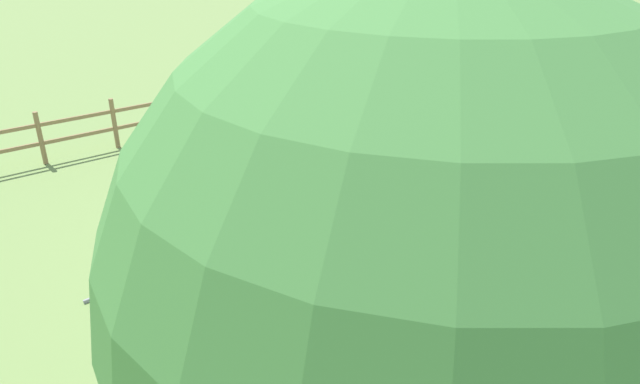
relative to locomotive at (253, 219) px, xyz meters
The scene contains 7 objects.
ground_plane 1.37m from the locomotive, 90.00° to the right, with size 60.00×60.00×0.00m, color #75934C.
track 1.29m from the locomotive, 90.00° to the right, with size 0.74×6.40×0.04m.
locomotive is the anchor object (origin of this frame).
passenger_car 2.11m from the locomotive, 90.00° to the right, with size 0.80×2.70×0.97m.
conductor_person 1.21m from the locomotive, 17.21° to the right, with size 0.30×0.30×1.62m.
oak_tree_near 4.95m from the locomotive, 157.29° to the left, with size 2.22×2.22×3.66m.
fence_section 4.77m from the locomotive, 14.67° to the right, with size 0.08×7.48×0.90m.
Camera 1 is at (-5.31, 4.36, 3.74)m, focal length 32.47 mm.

